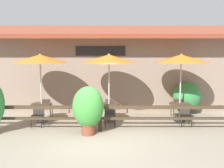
{
  "coord_description": "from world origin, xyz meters",
  "views": [
    {
      "loc": [
        0.44,
        -7.96,
        2.81
      ],
      "look_at": [
        0.46,
        1.37,
        1.72
      ],
      "focal_mm": 40.0,
      "sensor_mm": 36.0,
      "label": 1
    }
  ],
  "objects_px": {
    "patio_umbrella_middle": "(108,59)",
    "chair_near_wallside": "(46,107)",
    "dining_table_near": "(41,107)",
    "chair_far_wallside": "(177,107)",
    "dining_table_far": "(179,107)",
    "patio_umbrella_near": "(40,59)",
    "chair_middle_streetside": "(109,114)",
    "potted_plant_corner_fern": "(88,108)",
    "chair_far_streetside": "(185,114)",
    "dining_table_middle": "(109,107)",
    "chair_middle_wallside": "(110,107)",
    "chair_near_streetside": "(37,114)",
    "potted_plant_small_flowering": "(186,96)",
    "patio_umbrella_far": "(181,59)"
  },
  "relations": [
    {
      "from": "chair_middle_streetside",
      "to": "dining_table_far",
      "type": "bearing_deg",
      "value": 10.57
    },
    {
      "from": "dining_table_near",
      "to": "patio_umbrella_middle",
      "type": "xyz_separation_m",
      "value": [
        2.83,
        -0.02,
        2.03
      ]
    },
    {
      "from": "chair_near_streetside",
      "to": "chair_near_wallside",
      "type": "bearing_deg",
      "value": 86.63
    },
    {
      "from": "dining_table_middle",
      "to": "dining_table_near",
      "type": "bearing_deg",
      "value": 179.58
    },
    {
      "from": "patio_umbrella_middle",
      "to": "chair_middle_streetside",
      "type": "height_order",
      "value": "patio_umbrella_middle"
    },
    {
      "from": "chair_middle_streetside",
      "to": "chair_far_streetside",
      "type": "relative_size",
      "value": 1.0
    },
    {
      "from": "dining_table_far",
      "to": "patio_umbrella_near",
      "type": "bearing_deg",
      "value": -179.12
    },
    {
      "from": "dining_table_middle",
      "to": "chair_far_streetside",
      "type": "height_order",
      "value": "chair_far_streetside"
    },
    {
      "from": "chair_near_wallside",
      "to": "dining_table_middle",
      "type": "xyz_separation_m",
      "value": [
        2.81,
        -0.69,
        0.13
      ]
    },
    {
      "from": "patio_umbrella_near",
      "to": "chair_far_streetside",
      "type": "relative_size",
      "value": 3.31
    },
    {
      "from": "patio_umbrella_middle",
      "to": "chair_far_wallside",
      "type": "distance_m",
      "value": 3.83
    },
    {
      "from": "dining_table_far",
      "to": "chair_far_wallside",
      "type": "distance_m",
      "value": 0.68
    },
    {
      "from": "chair_middle_wallside",
      "to": "chair_far_wallside",
      "type": "height_order",
      "value": "same"
    },
    {
      "from": "patio_umbrella_far",
      "to": "chair_far_wallside",
      "type": "height_order",
      "value": "patio_umbrella_far"
    },
    {
      "from": "potted_plant_small_flowering",
      "to": "chair_far_streetside",
      "type": "bearing_deg",
      "value": -107.81
    },
    {
      "from": "chair_middle_streetside",
      "to": "potted_plant_corner_fern",
      "type": "xyz_separation_m",
      "value": [
        -0.76,
        -0.98,
        0.47
      ]
    },
    {
      "from": "chair_middle_streetside",
      "to": "patio_umbrella_far",
      "type": "distance_m",
      "value": 3.75
    },
    {
      "from": "dining_table_near",
      "to": "chair_far_wallside",
      "type": "relative_size",
      "value": 1.02
    },
    {
      "from": "chair_near_streetside",
      "to": "dining_table_far",
      "type": "height_order",
      "value": "chair_near_streetside"
    },
    {
      "from": "chair_middle_streetside",
      "to": "potted_plant_corner_fern",
      "type": "bearing_deg",
      "value": -132.31
    },
    {
      "from": "patio_umbrella_middle",
      "to": "potted_plant_small_flowering",
      "type": "height_order",
      "value": "patio_umbrella_middle"
    },
    {
      "from": "chair_near_streetside",
      "to": "dining_table_middle",
      "type": "height_order",
      "value": "chair_near_streetside"
    },
    {
      "from": "patio_umbrella_far",
      "to": "chair_far_wallside",
      "type": "distance_m",
      "value": 2.26
    },
    {
      "from": "chair_near_wallside",
      "to": "potted_plant_small_flowering",
      "type": "bearing_deg",
      "value": -176.49
    },
    {
      "from": "patio_umbrella_middle",
      "to": "patio_umbrella_far",
      "type": "height_order",
      "value": "same"
    },
    {
      "from": "dining_table_near",
      "to": "chair_far_wallside",
      "type": "bearing_deg",
      "value": 7.23
    },
    {
      "from": "chair_near_wallside",
      "to": "chair_middle_streetside",
      "type": "height_order",
      "value": "same"
    },
    {
      "from": "patio_umbrella_middle",
      "to": "potted_plant_corner_fern",
      "type": "relative_size",
      "value": 1.66
    },
    {
      "from": "patio_umbrella_middle",
      "to": "chair_middle_wallside",
      "type": "xyz_separation_m",
      "value": [
        0.05,
        0.7,
        -2.16
      ]
    },
    {
      "from": "dining_table_middle",
      "to": "chair_far_streetside",
      "type": "xyz_separation_m",
      "value": [
        3.05,
        -0.55,
        -0.13
      ]
    },
    {
      "from": "dining_table_far",
      "to": "chair_far_streetside",
      "type": "height_order",
      "value": "chair_far_streetside"
    },
    {
      "from": "dining_table_middle",
      "to": "patio_umbrella_far",
      "type": "xyz_separation_m",
      "value": [
        3.0,
        0.11,
        2.03
      ]
    },
    {
      "from": "chair_middle_streetside",
      "to": "chair_far_streetside",
      "type": "xyz_separation_m",
      "value": [
        3.01,
        0.15,
        0.0
      ]
    },
    {
      "from": "patio_umbrella_far",
      "to": "chair_near_streetside",
      "type": "bearing_deg",
      "value": -172.53
    },
    {
      "from": "chair_near_streetside",
      "to": "dining_table_far",
      "type": "distance_m",
      "value": 5.86
    },
    {
      "from": "chair_middle_wallside",
      "to": "dining_table_far",
      "type": "distance_m",
      "value": 3.01
    },
    {
      "from": "patio_umbrella_near",
      "to": "chair_near_wallside",
      "type": "xyz_separation_m",
      "value": [
        0.02,
        0.67,
        -2.16
      ]
    },
    {
      "from": "chair_near_streetside",
      "to": "dining_table_far",
      "type": "xyz_separation_m",
      "value": [
        5.81,
        0.76,
        0.13
      ]
    },
    {
      "from": "potted_plant_small_flowering",
      "to": "patio_umbrella_far",
      "type": "bearing_deg",
      "value": -119.02
    },
    {
      "from": "patio_umbrella_middle",
      "to": "potted_plant_corner_fern",
      "type": "distance_m",
      "value": 2.49
    },
    {
      "from": "patio_umbrella_near",
      "to": "chair_near_streetside",
      "type": "distance_m",
      "value": 2.26
    },
    {
      "from": "chair_near_streetside",
      "to": "chair_far_wallside",
      "type": "xyz_separation_m",
      "value": [
        5.88,
        1.42,
        0.0
      ]
    },
    {
      "from": "patio_umbrella_far",
      "to": "chair_middle_wallside",
      "type": "bearing_deg",
      "value": 168.77
    },
    {
      "from": "dining_table_near",
      "to": "chair_middle_streetside",
      "type": "relative_size",
      "value": 1.02
    },
    {
      "from": "dining_table_far",
      "to": "potted_plant_small_flowering",
      "type": "distance_m",
      "value": 1.32
    },
    {
      "from": "chair_near_streetside",
      "to": "patio_umbrella_far",
      "type": "relative_size",
      "value": 0.3
    },
    {
      "from": "chair_middle_wallside",
      "to": "dining_table_near",
      "type": "bearing_deg",
      "value": 21.28
    },
    {
      "from": "patio_umbrella_middle",
      "to": "chair_near_wallside",
      "type": "bearing_deg",
      "value": 166.13
    },
    {
      "from": "chair_near_wallside",
      "to": "chair_far_streetside",
      "type": "xyz_separation_m",
      "value": [
        5.86,
        -1.24,
        0.0
      ]
    },
    {
      "from": "chair_far_wallside",
      "to": "dining_table_middle",
      "type": "bearing_deg",
      "value": 9.17
    }
  ]
}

